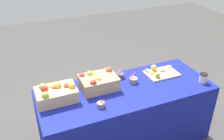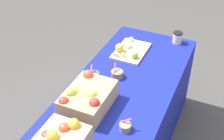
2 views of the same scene
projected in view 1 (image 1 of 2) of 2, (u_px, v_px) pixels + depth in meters
ground_plane at (124, 139)px, 3.08m from camera, size 10.00×10.00×0.00m
table at (125, 116)px, 2.90m from camera, size 1.90×0.76×0.74m
apple_crate_left at (56, 93)px, 2.50m from camera, size 0.40×0.27×0.18m
apple_crate_middle at (98, 82)px, 2.69m from camera, size 0.39×0.29×0.19m
cutting_board_front at (160, 72)px, 2.98m from camera, size 0.38×0.26×0.09m
sample_bowl_near at (133, 80)px, 2.82m from camera, size 0.09×0.09×0.11m
sample_bowl_mid at (120, 75)px, 2.91m from camera, size 0.10×0.09×0.10m
sample_bowl_far at (101, 105)px, 2.43m from camera, size 0.08×0.08×0.10m
coffee_cup at (203, 78)px, 2.81m from camera, size 0.09×0.09×0.11m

